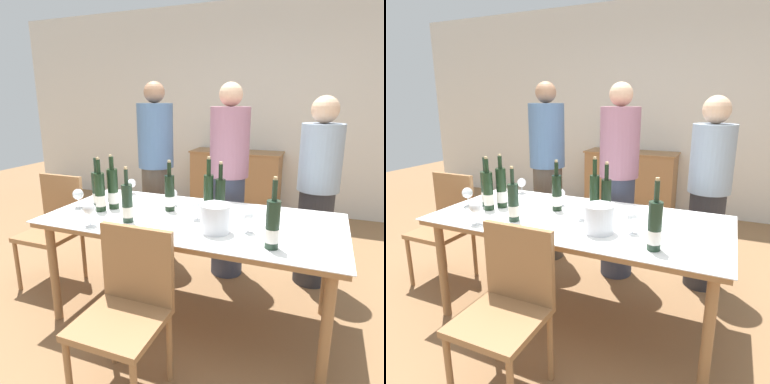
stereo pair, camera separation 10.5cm
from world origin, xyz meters
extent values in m
plane|color=olive|center=(0.00, 0.00, 0.00)|extent=(12.00, 12.00, 0.00)
cube|color=silver|center=(0.00, 2.80, 1.40)|extent=(8.00, 0.10, 2.80)
cube|color=#996B42|center=(-0.33, 2.51, 0.42)|extent=(1.20, 0.44, 0.84)
cube|color=#996B42|center=(-0.33, 2.51, 0.85)|extent=(1.23, 0.46, 0.02)
cylinder|color=#996B42|center=(-0.89, -0.37, 0.36)|extent=(0.06, 0.06, 0.72)
cylinder|color=#996B42|center=(0.89, -0.37, 0.36)|extent=(0.06, 0.06, 0.72)
cylinder|color=#996B42|center=(-0.89, 0.37, 0.36)|extent=(0.06, 0.06, 0.72)
cylinder|color=#996B42|center=(0.89, 0.37, 0.36)|extent=(0.06, 0.06, 0.72)
cube|color=#996B42|center=(0.00, 0.00, 0.73)|extent=(1.94, 0.91, 0.04)
cube|color=white|center=(0.00, 0.00, 0.75)|extent=(1.97, 0.94, 0.01)
cylinder|color=silver|center=(0.22, -0.19, 0.84)|extent=(0.18, 0.18, 0.17)
cylinder|color=silver|center=(0.22, -0.19, 0.92)|extent=(0.19, 0.19, 0.01)
cylinder|color=black|center=(-0.66, -0.10, 0.90)|extent=(0.07, 0.07, 0.28)
cylinder|color=silver|center=(-0.66, -0.10, 0.83)|extent=(0.07, 0.07, 0.08)
cylinder|color=black|center=(-0.66, -0.10, 1.08)|extent=(0.03, 0.03, 0.10)
cylinder|color=tan|center=(-0.66, -0.10, 1.14)|extent=(0.02, 0.02, 0.02)
cylinder|color=#1E3323|center=(-0.74, -0.03, 0.89)|extent=(0.07, 0.07, 0.26)
cylinder|color=silver|center=(-0.74, -0.03, 0.83)|extent=(0.07, 0.07, 0.07)
cylinder|color=#1E3323|center=(-0.74, -0.03, 1.07)|extent=(0.02, 0.02, 0.11)
cylinder|color=black|center=(0.10, 0.04, 0.90)|extent=(0.06, 0.06, 0.29)
cylinder|color=white|center=(0.10, 0.04, 0.84)|extent=(0.07, 0.07, 0.08)
cylinder|color=black|center=(0.10, 0.04, 1.10)|extent=(0.03, 0.03, 0.11)
cylinder|color=tan|center=(0.10, 0.04, 1.17)|extent=(0.02, 0.02, 0.02)
cylinder|color=#1E3323|center=(-0.36, -0.23, 0.88)|extent=(0.07, 0.07, 0.25)
cylinder|color=silver|center=(-0.36, -0.23, 0.83)|extent=(0.07, 0.07, 0.07)
cylinder|color=#1E3323|center=(-0.36, -0.23, 1.06)|extent=(0.02, 0.02, 0.10)
cylinder|color=tan|center=(-0.36, -0.23, 1.11)|extent=(0.02, 0.02, 0.02)
cylinder|color=black|center=(0.18, 0.06, 0.89)|extent=(0.07, 0.07, 0.27)
cylinder|color=white|center=(0.18, 0.06, 0.83)|extent=(0.07, 0.07, 0.08)
cylinder|color=black|center=(0.18, 0.06, 1.08)|extent=(0.03, 0.03, 0.10)
cylinder|color=tan|center=(0.18, 0.06, 1.14)|extent=(0.02, 0.02, 0.02)
cylinder|color=black|center=(-0.21, 0.09, 0.89)|extent=(0.07, 0.07, 0.26)
cylinder|color=white|center=(-0.21, 0.09, 0.83)|extent=(0.07, 0.07, 0.07)
cylinder|color=black|center=(-0.21, 0.09, 1.06)|extent=(0.03, 0.03, 0.09)
cylinder|color=tan|center=(-0.21, 0.09, 1.12)|extent=(0.02, 0.02, 0.02)
cylinder|color=#28381E|center=(-0.72, 0.14, 0.89)|extent=(0.07, 0.07, 0.25)
cylinder|color=white|center=(-0.72, 0.14, 0.83)|extent=(0.08, 0.08, 0.07)
cylinder|color=#28381E|center=(-0.72, 0.14, 1.06)|extent=(0.02, 0.02, 0.10)
cylinder|color=tan|center=(-0.72, 0.14, 1.12)|extent=(0.02, 0.02, 0.02)
cylinder|color=#1E3323|center=(0.58, -0.30, 0.89)|extent=(0.07, 0.07, 0.26)
cylinder|color=white|center=(0.58, -0.30, 0.83)|extent=(0.08, 0.08, 0.07)
cylinder|color=#1E3323|center=(0.58, -0.30, 1.08)|extent=(0.03, 0.03, 0.11)
cylinder|color=tan|center=(0.58, -0.30, 1.14)|extent=(0.02, 0.02, 0.02)
cylinder|color=black|center=(-0.61, -0.01, 0.90)|extent=(0.07, 0.07, 0.29)
cylinder|color=white|center=(-0.61, -0.01, 0.84)|extent=(0.08, 0.08, 0.08)
cylinder|color=black|center=(-0.61, -0.01, 1.10)|extent=(0.03, 0.03, 0.09)
cylinder|color=white|center=(0.05, -0.02, 0.76)|extent=(0.07, 0.07, 0.00)
cylinder|color=white|center=(0.05, -0.02, 0.80)|extent=(0.01, 0.01, 0.07)
sphere|color=white|center=(0.05, -0.02, 0.86)|extent=(0.08, 0.08, 0.08)
cylinder|color=white|center=(-0.24, 0.21, 0.76)|extent=(0.07, 0.07, 0.00)
cylinder|color=white|center=(-0.24, 0.21, 0.79)|extent=(0.01, 0.01, 0.06)
sphere|color=white|center=(-0.24, 0.21, 0.85)|extent=(0.07, 0.07, 0.07)
cylinder|color=white|center=(-0.86, -0.09, 0.76)|extent=(0.06, 0.06, 0.00)
cylinder|color=white|center=(-0.86, -0.09, 0.80)|extent=(0.01, 0.01, 0.07)
sphere|color=white|center=(-0.86, -0.09, 0.86)|extent=(0.08, 0.08, 0.08)
cylinder|color=white|center=(-0.70, 0.39, 0.76)|extent=(0.06, 0.06, 0.00)
cylinder|color=white|center=(-0.70, 0.39, 0.79)|extent=(0.01, 0.01, 0.06)
sphere|color=white|center=(-0.70, 0.39, 0.85)|extent=(0.07, 0.07, 0.07)
cylinder|color=white|center=(-0.54, -0.38, 0.76)|extent=(0.07, 0.07, 0.00)
cylinder|color=white|center=(-0.54, -0.38, 0.80)|extent=(0.01, 0.01, 0.08)
sphere|color=white|center=(-0.54, -0.38, 0.87)|extent=(0.08, 0.08, 0.08)
cylinder|color=white|center=(0.41, -0.12, 0.76)|extent=(0.07, 0.07, 0.00)
cylinder|color=white|center=(0.41, -0.12, 0.80)|extent=(0.01, 0.01, 0.08)
sphere|color=white|center=(0.41, -0.12, 0.86)|extent=(0.07, 0.07, 0.07)
cylinder|color=#996B42|center=(-1.46, -0.18, 0.21)|extent=(0.03, 0.03, 0.43)
cylinder|color=#996B42|center=(-1.09, -0.18, 0.21)|extent=(0.03, 0.03, 0.43)
cylinder|color=#996B42|center=(-1.46, 0.18, 0.21)|extent=(0.03, 0.03, 0.43)
cylinder|color=#996B42|center=(-1.09, 0.18, 0.21)|extent=(0.03, 0.03, 0.43)
cube|color=#996B42|center=(-1.28, 0.00, 0.45)|extent=(0.42, 0.42, 0.04)
cube|color=#996B42|center=(-1.28, 0.19, 0.69)|extent=(0.42, 0.04, 0.45)
cylinder|color=#996B42|center=(-0.27, -0.97, 0.21)|extent=(0.03, 0.03, 0.43)
cylinder|color=#996B42|center=(-0.27, -0.60, 0.21)|extent=(0.03, 0.03, 0.43)
cylinder|color=#996B42|center=(0.10, -0.60, 0.21)|extent=(0.03, 0.03, 0.43)
cube|color=#996B42|center=(-0.08, -0.78, 0.44)|extent=(0.42, 0.42, 0.04)
cube|color=#996B42|center=(-0.08, -0.59, 0.68)|extent=(0.42, 0.04, 0.43)
cylinder|color=#51473D|center=(-0.68, 0.81, 0.46)|extent=(0.28, 0.28, 0.92)
cylinder|color=#4C6B93|center=(-0.68, 0.81, 1.21)|extent=(0.33, 0.33, 0.58)
sphere|color=#A37556|center=(-0.68, 0.81, 1.60)|extent=(0.19, 0.19, 0.19)
cylinder|color=#383F56|center=(0.05, 0.74, 0.45)|extent=(0.28, 0.28, 0.90)
cylinder|color=#9E667A|center=(0.05, 0.74, 1.19)|extent=(0.33, 0.33, 0.58)
sphere|color=#DBAD89|center=(0.05, 0.74, 1.57)|extent=(0.19, 0.19, 0.19)
cylinder|color=#2D2D33|center=(0.77, 0.84, 0.41)|extent=(0.28, 0.28, 0.82)
cylinder|color=#8C9EB2|center=(0.77, 0.84, 1.09)|extent=(0.33, 0.33, 0.53)
sphere|color=#DBAD89|center=(0.77, 0.84, 1.46)|extent=(0.21, 0.21, 0.21)
camera|label=1|loc=(0.80, -2.04, 1.52)|focal=32.00mm
camera|label=2|loc=(0.89, -2.00, 1.52)|focal=32.00mm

